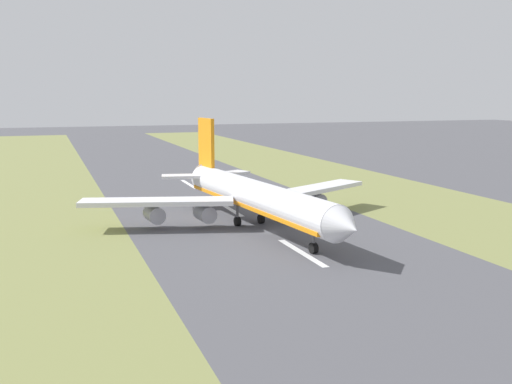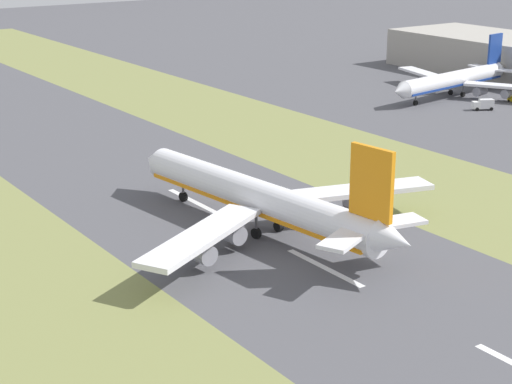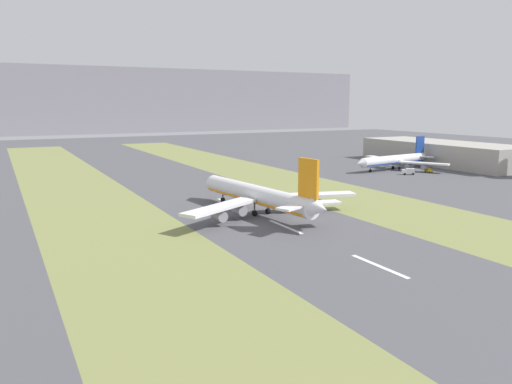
{
  "view_description": "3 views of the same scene",
  "coord_description": "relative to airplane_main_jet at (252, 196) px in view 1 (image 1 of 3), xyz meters",
  "views": [
    {
      "loc": [
        38.75,
        102.29,
        25.47
      ],
      "look_at": [
        0.83,
        -4.52,
        7.0
      ],
      "focal_mm": 42.0,
      "sensor_mm": 36.0,
      "label": 1
    },
    {
      "loc": [
        -79.26,
        -119.87,
        52.08
      ],
      "look_at": [
        0.83,
        -4.52,
        7.0
      ],
      "focal_mm": 60.0,
      "sensor_mm": 36.0,
      "label": 2
    },
    {
      "loc": [
        -72.37,
        -144.84,
        35.04
      ],
      "look_at": [
        0.83,
        -4.52,
        7.0
      ],
      "focal_mm": 35.0,
      "sensor_mm": 36.0,
      "label": 3
    }
  ],
  "objects": [
    {
      "name": "centreline_dash_near",
      "position": [
        -1.04,
        -58.11,
        -6.01
      ],
      "size": [
        1.2,
        18.0,
        0.01
      ],
      "primitive_type": "cube",
      "color": "silver",
      "rests_on": "ground"
    },
    {
      "name": "centreline_dash_far",
      "position": [
        -1.04,
        21.89,
        -6.01
      ],
      "size": [
        1.2,
        18.0,
        0.01
      ],
      "primitive_type": "cube",
      "color": "silver",
      "rests_on": "ground"
    },
    {
      "name": "grass_median_west",
      "position": [
        -46.04,
        6.41,
        -6.02
      ],
      "size": [
        40.0,
        600.0,
        0.01
      ],
      "primitive_type": "cube",
      "color": "olive",
      "rests_on": "ground"
    },
    {
      "name": "grass_median_east",
      "position": [
        43.96,
        6.41,
        -6.02
      ],
      "size": [
        40.0,
        600.0,
        0.01
      ],
      "primitive_type": "cube",
      "color": "olive",
      "rests_on": "ground"
    },
    {
      "name": "airplane_main_jet",
      "position": [
        0.0,
        0.0,
        0.0
      ],
      "size": [
        63.73,
        67.19,
        20.2
      ],
      "color": "white",
      "rests_on": "ground"
    },
    {
      "name": "centreline_dash_mid",
      "position": [
        -1.04,
        -18.11,
        -6.01
      ],
      "size": [
        1.2,
        18.0,
        0.01
      ],
      "primitive_type": "cube",
      "color": "silver",
      "rests_on": "ground"
    },
    {
      "name": "ground_plane",
      "position": [
        -1.04,
        6.41,
        -6.02
      ],
      "size": [
        800.0,
        800.0,
        0.0
      ],
      "primitive_type": "plane",
      "color": "#4C4C51"
    }
  ]
}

